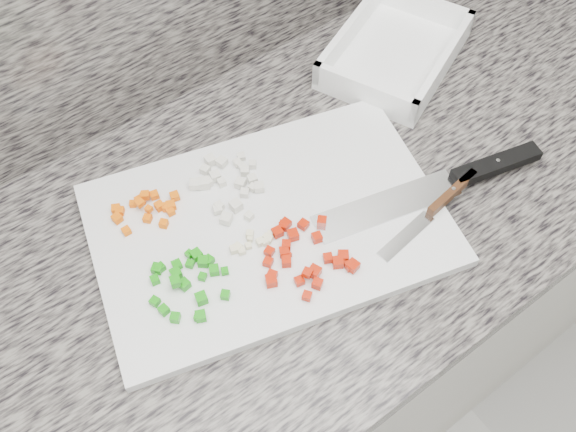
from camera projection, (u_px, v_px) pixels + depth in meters
name	position (u px, v px, depth m)	size (l,w,h in m)	color
cabinet	(260.00, 354.00, 1.32)	(3.92, 0.62, 0.86)	silver
countertop	(248.00, 238.00, 0.95)	(3.96, 0.64, 0.04)	#656059
cutting_board	(269.00, 225.00, 0.93)	(0.50, 0.33, 0.02)	silver
carrot_pile	(148.00, 207.00, 0.93)	(0.10, 0.08, 0.02)	#E45D04
onion_pile	(227.00, 184.00, 0.95)	(0.11, 0.13, 0.02)	beige
green_pepper_pile	(188.00, 282.00, 0.86)	(0.11, 0.11, 0.02)	#14890C
red_pepper_pile	(305.00, 255.00, 0.88)	(0.13, 0.13, 0.02)	#AA1702
garlic_pile	(252.00, 242.00, 0.89)	(0.07, 0.04, 0.01)	beige
chef_knife	(460.00, 178.00, 0.96)	(0.37, 0.13, 0.02)	silver
paring_knife	(441.00, 203.00, 0.93)	(0.21, 0.04, 0.02)	silver
tray	(395.00, 53.00, 1.11)	(0.31, 0.28, 0.05)	white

